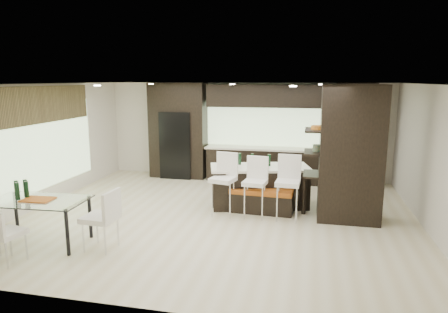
% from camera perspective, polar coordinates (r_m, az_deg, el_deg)
% --- Properties ---
extents(ground, '(8.00, 8.00, 0.00)m').
position_cam_1_polar(ground, '(8.36, -0.89, -8.54)').
color(ground, beige).
rests_on(ground, ground).
extents(back_wall, '(8.00, 0.02, 2.70)m').
position_cam_1_polar(back_wall, '(11.40, 3.13, 3.69)').
color(back_wall, silver).
rests_on(back_wall, ground).
extents(left_wall, '(0.02, 7.00, 2.70)m').
position_cam_1_polar(left_wall, '(9.73, -24.52, 1.46)').
color(left_wall, silver).
rests_on(left_wall, ground).
extents(right_wall, '(0.02, 7.00, 2.70)m').
position_cam_1_polar(right_wall, '(8.10, 27.81, -0.55)').
color(right_wall, silver).
rests_on(right_wall, ground).
extents(ceiling, '(8.00, 7.00, 0.02)m').
position_cam_1_polar(ceiling, '(7.88, -0.95, 10.31)').
color(ceiling, white).
rests_on(ceiling, ground).
extents(window_left, '(0.04, 3.20, 1.90)m').
position_cam_1_polar(window_left, '(9.86, -23.65, 1.65)').
color(window_left, '#B2D199').
rests_on(window_left, left_wall).
extents(window_back, '(3.40, 0.04, 1.20)m').
position_cam_1_polar(window_back, '(11.26, 6.13, 4.58)').
color(window_back, '#B2D199').
rests_on(window_back, back_wall).
extents(stone_accent, '(0.08, 3.00, 0.80)m').
position_cam_1_polar(stone_accent, '(9.75, -23.91, 6.86)').
color(stone_accent, brown).
rests_on(stone_accent, left_wall).
extents(ceiling_spots, '(4.00, 3.00, 0.02)m').
position_cam_1_polar(ceiling_spots, '(8.12, -0.54, 10.19)').
color(ceiling_spots, white).
rests_on(ceiling_spots, ceiling).
extents(back_cabinetry, '(6.80, 0.68, 2.70)m').
position_cam_1_polar(back_cabinetry, '(11.01, 5.42, 3.40)').
color(back_cabinetry, black).
rests_on(back_cabinetry, ground).
extents(refrigerator, '(0.90, 0.68, 1.90)m').
position_cam_1_polar(refrigerator, '(11.55, -6.55, 1.73)').
color(refrigerator, black).
rests_on(refrigerator, ground).
extents(partition_column, '(1.20, 0.80, 2.70)m').
position_cam_1_polar(partition_column, '(8.23, 17.66, 0.37)').
color(partition_column, black).
rests_on(partition_column, ground).
extents(kitchen_island, '(2.32, 1.46, 0.90)m').
position_cam_1_polar(kitchen_island, '(8.95, 5.11, -4.25)').
color(kitchen_island, black).
rests_on(kitchen_island, ground).
extents(stool_left, '(0.56, 0.56, 1.05)m').
position_cam_1_polar(stool_left, '(8.28, -0.16, -4.90)').
color(stool_left, white).
rests_on(stool_left, ground).
extents(stool_mid, '(0.50, 0.50, 1.01)m').
position_cam_1_polar(stool_mid, '(8.18, 4.41, -5.30)').
color(stool_mid, white).
rests_on(stool_mid, ground).
extents(stool_right, '(0.49, 0.49, 1.06)m').
position_cam_1_polar(stool_right, '(8.10, 9.06, -5.38)').
color(stool_right, white).
rests_on(stool_right, ground).
extents(bench, '(1.36, 0.59, 0.51)m').
position_cam_1_polar(bench, '(8.59, 5.38, -6.23)').
color(bench, black).
rests_on(bench, ground).
extents(floor_vase, '(0.47, 0.47, 1.25)m').
position_cam_1_polar(floor_vase, '(8.78, 15.19, -3.70)').
color(floor_vase, '#4E5E43').
rests_on(floor_vase, ground).
extents(dining_table, '(1.66, 0.99, 0.78)m').
position_cam_1_polar(dining_table, '(7.62, -24.81, -8.46)').
color(dining_table, white).
rests_on(dining_table, ground).
extents(chair_near, '(0.52, 0.52, 0.82)m').
position_cam_1_polar(chair_near, '(7.06, -28.55, -10.09)').
color(chair_near, white).
rests_on(chair_near, ground).
extents(chair_end, '(0.54, 0.54, 0.94)m').
position_cam_1_polar(chair_end, '(6.98, -17.26, -8.94)').
color(chair_end, white).
rests_on(chair_end, ground).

